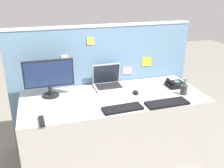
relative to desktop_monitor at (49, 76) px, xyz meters
name	(u,v)px	position (x,y,z in m)	size (l,w,h in m)	color
ground_plane	(113,154)	(0.62, -0.20, -0.95)	(10.00, 10.00, 0.00)	slate
desk	(113,127)	(0.62, -0.20, -0.58)	(1.88, 0.80, 0.73)	#ADA89E
cubicle_divider	(103,84)	(0.62, 0.24, -0.25)	(2.12, 0.08, 1.40)	#6084A3
desktop_monitor	(49,76)	(0.00, 0.00, 0.00)	(0.50, 0.17, 0.39)	black
laptop	(108,82)	(0.64, 0.07, -0.16)	(0.32, 0.26, 0.25)	#B2B5BC
desk_phone	(175,84)	(1.37, -0.14, -0.19)	(0.19, 0.17, 0.08)	black
keyboard_main	(167,103)	(1.07, -0.52, -0.21)	(0.42, 0.16, 0.02)	black
keyboard_spare	(122,108)	(0.62, -0.50, -0.21)	(0.38, 0.14, 0.02)	black
computer_mouse_right_hand	(136,92)	(0.87, -0.20, -0.21)	(0.06, 0.10, 0.03)	black
pen_cup	(184,89)	(1.35, -0.36, -0.17)	(0.07, 0.07, 0.17)	#333338
cell_phone_white_slab	(154,90)	(1.10, -0.17, -0.22)	(0.06, 0.15, 0.01)	silver
tv_remote	(42,121)	(-0.11, -0.53, -0.21)	(0.04, 0.17, 0.02)	black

